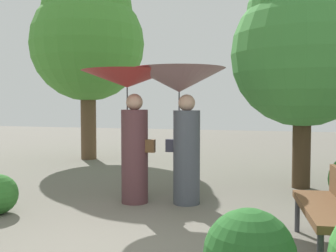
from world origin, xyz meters
TOP-DOWN VIEW (x-y plane):
  - person_left at (-0.48, 2.16)m, footprint 1.43×1.43m
  - person_right at (0.31, 2.32)m, footprint 1.45×1.45m
  - park_bench at (2.36, 0.71)m, footprint 0.66×1.55m
  - tree_mid_left at (-3.46, 6.50)m, footprint 3.16×3.16m
  - tree_mid_right at (2.17, 4.06)m, footprint 2.64×2.64m

SIDE VIEW (x-z plane):
  - park_bench at x=2.36m, z-range 0.10..0.93m
  - person_left at x=-0.48m, z-range 0.51..2.59m
  - person_right at x=0.31m, z-range 0.57..2.69m
  - tree_mid_right at x=2.17m, z-range 0.58..4.76m
  - tree_mid_left at x=-3.46m, z-range 0.82..6.16m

